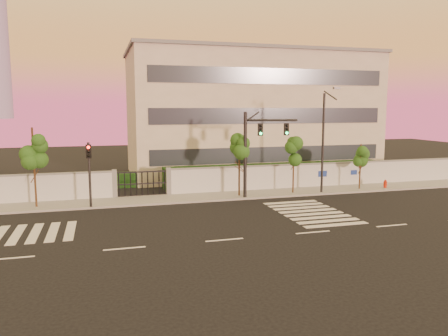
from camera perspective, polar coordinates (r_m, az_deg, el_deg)
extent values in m
plane|color=black|center=(22.62, 0.06, -9.38)|extent=(120.00, 120.00, 0.00)
cube|color=gray|center=(32.51, -5.07, -3.93)|extent=(60.00, 3.00, 0.15)
cube|color=silver|center=(39.05, 15.85, -0.84)|extent=(31.00, 0.30, 2.00)
cube|color=slate|center=(38.90, 15.90, 0.71)|extent=(31.00, 0.36, 0.12)
cube|color=slate|center=(33.25, -14.09, -2.08)|extent=(0.35, 0.35, 2.20)
cube|color=slate|center=(33.61, -7.25, -1.80)|extent=(0.35, 0.35, 2.20)
cube|color=black|center=(38.74, 6.95, -0.81)|extent=(20.00, 2.00, 1.80)
cube|color=black|center=(38.37, -11.34, -1.44)|extent=(6.00, 1.50, 1.20)
cube|color=#BAB29E|center=(45.31, 3.34, 6.96)|extent=(24.00, 12.00, 12.00)
cube|color=#262D38|center=(39.89, 6.16, 1.77)|extent=(22.00, 0.08, 1.40)
cube|color=#262D38|center=(39.68, 6.23, 6.80)|extent=(22.00, 0.08, 1.40)
cube|color=#262D38|center=(39.77, 6.31, 11.85)|extent=(22.00, 0.08, 1.40)
cube|color=slate|center=(45.62, 3.41, 14.65)|extent=(24.40, 12.40, 0.30)
cube|color=silver|center=(26.03, -25.44, -7.82)|extent=(0.50, 4.00, 0.02)
cube|color=silver|center=(25.89, -23.46, -7.79)|extent=(0.50, 4.00, 0.02)
cube|color=silver|center=(25.79, -21.46, -7.75)|extent=(0.50, 4.00, 0.02)
cube|color=silver|center=(25.71, -19.45, -7.69)|extent=(0.50, 4.00, 0.02)
cube|color=silver|center=(26.20, 14.43, -7.20)|extent=(4.00, 0.50, 0.02)
cube|color=silver|center=(26.95, 13.46, -6.74)|extent=(4.00, 0.50, 0.02)
cube|color=silver|center=(27.71, 12.54, -6.31)|extent=(4.00, 0.50, 0.02)
cube|color=silver|center=(28.48, 11.68, -5.90)|extent=(4.00, 0.50, 0.02)
cube|color=silver|center=(29.26, 10.86, -5.51)|extent=(4.00, 0.50, 0.02)
cube|color=silver|center=(30.04, 10.08, -5.14)|extent=(4.00, 0.50, 0.02)
cube|color=silver|center=(30.83, 9.35, -4.78)|extent=(4.00, 0.50, 0.02)
cube|color=silver|center=(31.63, 8.65, -4.45)|extent=(4.00, 0.50, 0.02)
cube|color=silver|center=(22.19, -26.09, -10.54)|extent=(2.00, 0.15, 0.01)
cube|color=silver|center=(21.84, -12.87, -10.20)|extent=(2.00, 0.15, 0.01)
cube|color=silver|center=(22.62, 0.06, -9.37)|extent=(2.00, 0.15, 0.01)
cube|color=silver|center=(24.41, 11.53, -8.22)|extent=(2.00, 0.15, 0.01)
cube|color=silver|center=(27.03, 21.05, -7.02)|extent=(2.00, 0.15, 0.01)
cylinder|color=#382314|center=(31.46, -23.53, -0.07)|extent=(0.13, 0.13, 5.44)
sphere|color=#224F16|center=(31.30, -23.69, 2.89)|extent=(1.22, 1.22, 1.22)
sphere|color=#224F16|center=(31.54, -22.86, 1.48)|extent=(0.93, 0.93, 0.93)
sphere|color=#224F16|center=(31.23, -24.28, 1.84)|extent=(0.89, 0.89, 0.89)
cylinder|color=#382314|center=(32.64, 2.00, 0.14)|extent=(0.13, 0.13, 4.64)
sphere|color=#224F16|center=(32.48, 2.01, 2.57)|extent=(1.15, 1.15, 1.15)
sphere|color=#224F16|center=(32.87, 2.50, 1.41)|extent=(0.88, 0.88, 0.88)
sphere|color=#224F16|center=(32.29, 1.56, 1.71)|extent=(0.84, 0.84, 0.84)
cylinder|color=#382314|center=(34.20, 9.06, 0.29)|extent=(0.12, 0.12, 4.51)
sphere|color=#224F16|center=(34.05, 9.11, 2.55)|extent=(1.08, 1.08, 1.08)
sphere|color=#224F16|center=(34.44, 9.47, 1.47)|extent=(0.83, 0.83, 0.83)
sphere|color=#224F16|center=(33.84, 8.74, 1.76)|extent=(0.79, 0.79, 0.79)
cylinder|color=#382314|center=(37.15, 17.36, 0.08)|extent=(0.12, 0.12, 3.80)
sphere|color=#224F16|center=(37.02, 17.43, 1.83)|extent=(1.12, 1.12, 1.12)
sphere|color=#224F16|center=(37.44, 17.68, 1.00)|extent=(0.85, 0.85, 0.85)
sphere|color=#224F16|center=(36.77, 17.14, 1.20)|extent=(0.81, 0.81, 0.81)
cylinder|color=black|center=(31.95, 2.78, 1.58)|extent=(0.25, 0.25, 6.42)
cylinder|color=black|center=(32.46, 6.12, 6.22)|extent=(3.87, 1.05, 0.17)
cube|color=black|center=(32.14, 4.76, 5.02)|extent=(0.36, 0.19, 0.93)
sphere|color=#0CF259|center=(32.05, 4.82, 4.50)|extent=(0.21, 0.21, 0.21)
cube|color=black|center=(32.93, 8.15, 5.04)|extent=(0.36, 0.19, 0.93)
sphere|color=#0CF259|center=(32.84, 8.22, 4.53)|extent=(0.21, 0.21, 0.21)
cylinder|color=black|center=(30.20, -17.14, -1.00)|extent=(0.16, 0.16, 4.47)
cube|color=black|center=(29.96, -17.27, 2.08)|extent=(0.35, 0.18, 0.89)
sphere|color=red|center=(29.82, -17.30, 2.59)|extent=(0.20, 0.20, 0.20)
cylinder|color=black|center=(34.67, 12.79, 3.05)|extent=(0.18, 0.18, 7.83)
cylinder|color=black|center=(33.80, 13.70, 9.21)|extent=(0.10, 1.87, 0.76)
cube|color=#3F3F44|center=(33.05, 14.50, 10.07)|extent=(0.49, 0.24, 0.15)
cylinder|color=red|center=(38.48, 20.30, -2.25)|extent=(0.24, 0.24, 0.54)
cylinder|color=red|center=(38.43, 20.32, -1.77)|extent=(0.31, 0.31, 0.11)
sphere|color=red|center=(38.41, 20.33, -1.59)|extent=(0.20, 0.20, 0.20)
cylinder|color=red|center=(38.47, 20.31, -2.09)|extent=(0.32, 0.18, 0.11)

